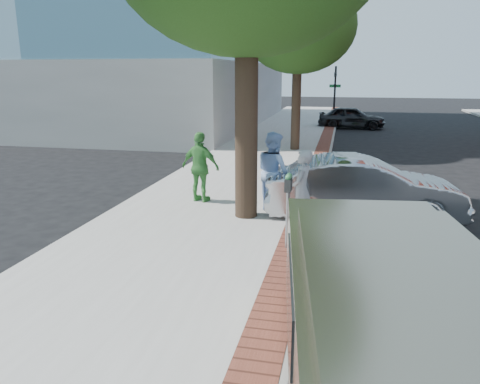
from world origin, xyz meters
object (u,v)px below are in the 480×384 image
(person_gray, at_px, (302,190))
(person_green, at_px, (201,167))
(parking_meter, at_px, (288,196))
(van, at_px, (388,327))
(sedan_silver, at_px, (363,189))
(bg_car, at_px, (351,117))
(person_officer, at_px, (273,171))

(person_gray, relative_size, person_green, 0.96)
(parking_meter, height_order, van, van)
(sedan_silver, bearing_deg, person_green, 80.31)
(parking_meter, xyz_separation_m, bg_car, (1.41, 21.79, -0.51))
(sedan_silver, height_order, van, van)
(person_green, xyz_separation_m, sedan_silver, (4.10, -0.25, -0.31))
(person_green, bearing_deg, bg_car, -88.34)
(parking_meter, distance_m, person_green, 3.91)
(parking_meter, xyz_separation_m, person_gray, (0.15, 1.17, -0.18))
(bg_car, bearing_deg, parking_meter, 177.11)
(parking_meter, relative_size, person_green, 0.81)
(bg_car, bearing_deg, person_green, 168.77)
(sedan_silver, xyz_separation_m, bg_car, (-0.07, 19.13, -0.06))
(parking_meter, height_order, person_green, person_green)
(sedan_silver, distance_m, bg_car, 19.13)
(sedan_silver, height_order, bg_car, sedan_silver)
(person_green, relative_size, van, 0.35)
(person_gray, height_order, person_green, person_green)
(person_green, height_order, van, person_green)
(person_officer, distance_m, sedan_silver, 2.17)
(parking_meter, height_order, person_gray, person_gray)
(sedan_silver, bearing_deg, person_gray, 132.11)
(parking_meter, xyz_separation_m, person_officer, (-0.66, 2.54, -0.09))
(parking_meter, bearing_deg, van, -70.19)
(person_green, distance_m, van, 8.15)
(van, bearing_deg, person_gray, 96.54)
(person_gray, height_order, bg_car, person_gray)
(person_officer, bearing_deg, person_green, 41.41)
(person_green, relative_size, bg_car, 0.45)
(parking_meter, xyz_separation_m, sedan_silver, (1.48, 2.66, -0.45))
(person_gray, relative_size, bg_car, 0.43)
(bg_car, distance_m, van, 25.92)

